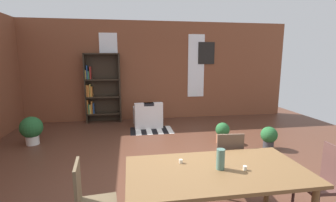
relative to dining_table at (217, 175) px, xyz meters
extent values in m
plane|color=#543123|center=(-0.13, 1.39, -0.69)|extent=(10.63, 10.63, 0.00)
cube|color=brown|center=(-0.13, 5.54, 0.89)|extent=(9.07, 0.12, 3.16)
cube|color=white|center=(-1.55, 5.47, 1.05)|extent=(0.55, 0.02, 2.06)
cube|color=white|center=(1.28, 5.47, 1.05)|extent=(0.55, 0.02, 2.06)
cube|color=brown|center=(0.00, 0.00, 0.06)|extent=(2.01, 1.04, 0.04)
cylinder|color=brown|center=(-0.90, 0.42, -0.33)|extent=(0.07, 0.07, 0.73)
cylinder|color=brown|center=(0.90, 0.42, -0.33)|extent=(0.07, 0.07, 0.73)
cylinder|color=#4C7266|center=(0.04, 0.00, 0.19)|extent=(0.09, 0.09, 0.23)
cylinder|color=silver|center=(-0.36, 0.22, 0.10)|extent=(0.04, 0.04, 0.04)
cylinder|color=silver|center=(0.30, -0.07, 0.10)|extent=(0.04, 0.04, 0.05)
cube|color=#51332E|center=(1.30, 0.00, -0.24)|extent=(0.43, 0.43, 0.04)
cube|color=#51332E|center=(1.49, -0.01, 0.01)|extent=(0.06, 0.38, 0.50)
cylinder|color=#51332E|center=(1.14, 0.19, -0.48)|extent=(0.04, 0.04, 0.43)
cylinder|color=#51332E|center=(1.50, 0.17, -0.48)|extent=(0.04, 0.04, 0.43)
cube|color=brown|center=(0.45, 0.82, -0.24)|extent=(0.43, 0.43, 0.04)
cube|color=brown|center=(0.44, 0.64, 0.01)|extent=(0.38, 0.06, 0.50)
cylinder|color=brown|center=(0.65, 0.98, -0.48)|extent=(0.04, 0.04, 0.43)
cylinder|color=brown|center=(0.29, 1.02, -0.48)|extent=(0.04, 0.04, 0.43)
cylinder|color=brown|center=(0.62, 0.63, -0.48)|extent=(0.04, 0.04, 0.43)
cylinder|color=brown|center=(0.26, 0.66, -0.48)|extent=(0.04, 0.04, 0.43)
cube|color=brown|center=(-1.49, -0.02, 0.01)|extent=(0.07, 0.38, 0.50)
cube|color=#2D2319|center=(-2.27, 5.29, 0.38)|extent=(0.04, 0.28, 2.15)
cube|color=#2D2319|center=(-1.23, 5.29, 0.38)|extent=(0.04, 0.28, 2.15)
cube|color=#2D2319|center=(-1.75, 5.42, 0.38)|extent=(1.07, 0.01, 2.15)
cube|color=#2D2319|center=(-1.75, 5.29, -0.42)|extent=(1.03, 0.28, 0.04)
cube|color=orange|center=(-2.23, 5.29, -0.19)|extent=(0.03, 0.15, 0.43)
cube|color=#33724C|center=(-2.19, 5.29, -0.25)|extent=(0.03, 0.22, 0.30)
cube|color=gold|center=(-2.15, 5.29, -0.26)|extent=(0.04, 0.20, 0.29)
cube|color=orange|center=(-2.11, 5.29, -0.21)|extent=(0.03, 0.18, 0.39)
cube|color=#284C8C|center=(-2.06, 5.29, -0.25)|extent=(0.03, 0.14, 0.31)
cube|color=#2D2319|center=(-1.75, 5.29, 0.11)|extent=(1.03, 0.28, 0.04)
cube|color=orange|center=(-2.22, 5.29, 0.32)|extent=(0.05, 0.18, 0.36)
cube|color=orange|center=(-2.18, 5.29, 0.31)|extent=(0.03, 0.23, 0.36)
cube|color=gold|center=(-2.13, 5.29, 0.33)|extent=(0.03, 0.17, 0.39)
cube|color=orange|center=(-2.09, 5.29, 0.29)|extent=(0.04, 0.20, 0.31)
cube|color=#2D2319|center=(-1.75, 5.29, 0.65)|extent=(1.03, 0.28, 0.04)
cube|color=gold|center=(-2.23, 5.29, 0.81)|extent=(0.03, 0.17, 0.28)
cube|color=#284C8C|center=(-2.19, 5.29, 0.88)|extent=(0.03, 0.19, 0.41)
cube|color=#33724C|center=(-2.15, 5.29, 0.80)|extent=(0.05, 0.21, 0.25)
cube|color=#B22D28|center=(-2.10, 5.29, 0.86)|extent=(0.03, 0.22, 0.38)
cube|color=#2D2319|center=(-1.75, 5.29, 1.44)|extent=(1.03, 0.28, 0.04)
cube|color=silver|center=(-0.43, 4.63, -0.49)|extent=(0.84, 0.84, 0.40)
cube|color=silver|center=(-0.41, 4.31, -0.12)|extent=(0.81, 0.20, 0.35)
cube|color=silver|center=(-0.09, 4.64, -0.22)|extent=(0.16, 0.73, 0.15)
cube|color=silver|center=(-0.77, 4.61, -0.22)|extent=(0.16, 0.73, 0.15)
cube|color=black|center=(-0.41, 4.31, 0.02)|extent=(0.29, 0.19, 0.08)
cylinder|color=#9E6042|center=(1.22, 2.85, -0.60)|extent=(0.29, 0.29, 0.19)
sphere|color=#235B2D|center=(1.22, 2.85, -0.37)|extent=(0.33, 0.33, 0.33)
cylinder|color=#333338|center=(2.09, 2.31, -0.60)|extent=(0.23, 0.23, 0.18)
sphere|color=#235B2D|center=(2.09, 2.31, -0.37)|extent=(0.36, 0.36, 0.36)
cylinder|color=silver|center=(-3.21, 3.44, -0.59)|extent=(0.29, 0.29, 0.21)
sphere|color=#235B2D|center=(-3.21, 3.44, -0.28)|extent=(0.50, 0.50, 0.50)
cube|color=black|center=(-0.87, 4.10, -0.69)|extent=(0.15, 0.77, 0.01)
cube|color=white|center=(-0.73, 4.10, -0.69)|extent=(0.15, 0.77, 0.01)
cube|color=black|center=(-0.58, 4.10, -0.69)|extent=(0.15, 0.77, 0.01)
cube|color=white|center=(-0.43, 4.10, -0.69)|extent=(0.15, 0.77, 0.01)
cube|color=black|center=(-0.29, 4.10, -0.69)|extent=(0.15, 0.77, 0.01)
cube|color=white|center=(-0.14, 4.10, -0.69)|extent=(0.15, 0.77, 0.01)
cube|color=black|center=(0.01, 4.10, -0.69)|extent=(0.15, 0.77, 0.01)
cube|color=white|center=(0.16, 4.10, -0.69)|extent=(0.15, 0.77, 0.01)
cube|color=black|center=(1.62, 5.46, 1.47)|extent=(0.56, 0.03, 0.72)
camera|label=1|loc=(-0.94, -2.40, 1.29)|focal=25.83mm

